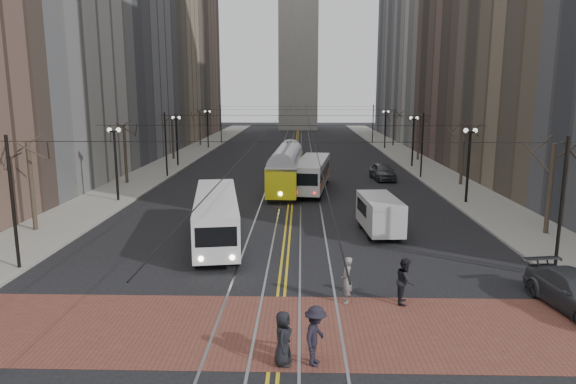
# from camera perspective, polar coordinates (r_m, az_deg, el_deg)

# --- Properties ---
(ground) EXTENTS (260.00, 260.00, 0.00)m
(ground) POSITION_cam_1_polar(r_m,az_deg,el_deg) (23.14, -0.69, -10.63)
(ground) COLOR black
(ground) RESTS_ON ground
(sidewalk_left) EXTENTS (5.00, 140.00, 0.15)m
(sidewalk_left) POSITION_cam_1_polar(r_m,az_deg,el_deg) (68.88, -11.82, 3.68)
(sidewalk_left) COLOR gray
(sidewalk_left) RESTS_ON ground
(sidewalk_right) EXTENTS (5.00, 140.00, 0.15)m
(sidewalk_right) POSITION_cam_1_polar(r_m,az_deg,el_deg) (68.51, 13.45, 3.58)
(sidewalk_right) COLOR gray
(sidewalk_right) RESTS_ON ground
(crosswalk_band) EXTENTS (25.00, 6.00, 0.01)m
(crosswalk_band) POSITION_cam_1_polar(r_m,az_deg,el_deg) (19.47, -1.16, -14.94)
(crosswalk_band) COLOR brown
(crosswalk_band) RESTS_ON ground
(streetcar_rails) EXTENTS (4.80, 130.00, 0.02)m
(streetcar_rails) POSITION_cam_1_polar(r_m,az_deg,el_deg) (67.05, 0.78, 3.66)
(streetcar_rails) COLOR gray
(streetcar_rails) RESTS_ON ground
(centre_lines) EXTENTS (0.42, 130.00, 0.01)m
(centre_lines) POSITION_cam_1_polar(r_m,az_deg,el_deg) (67.05, 0.78, 3.66)
(centre_lines) COLOR gold
(centre_lines) RESTS_ON ground
(building_left_mid) EXTENTS (16.00, 20.00, 34.00)m
(building_left_mid) POSITION_cam_1_polar(r_m,az_deg,el_deg) (72.95, -20.60, 16.96)
(building_left_mid) COLOR slate
(building_left_mid) RESTS_ON ground
(building_left_far) EXTENTS (16.00, 20.00, 40.00)m
(building_left_far) POSITION_cam_1_polar(r_m,az_deg,el_deg) (111.28, -12.73, 16.62)
(building_left_far) COLOR brown
(building_left_far) RESTS_ON ground
(building_right_mid) EXTENTS (16.00, 20.00, 34.00)m
(building_right_mid) POSITION_cam_1_polar(r_m,az_deg,el_deg) (72.36, 22.44, 16.89)
(building_right_mid) COLOR brown
(building_right_mid) RESTS_ON ground
(building_right_far) EXTENTS (16.00, 20.00, 40.00)m
(building_right_far) POSITION_cam_1_polar(r_m,az_deg,el_deg) (110.89, 14.98, 16.54)
(building_right_far) COLOR slate
(building_right_far) RESTS_ON ground
(lamp_posts) EXTENTS (27.60, 57.20, 5.60)m
(lamp_posts) POSITION_cam_1_polar(r_m,az_deg,el_deg) (50.58, 0.55, 4.47)
(lamp_posts) COLOR black
(lamp_posts) RESTS_ON ground
(street_trees) EXTENTS (31.68, 53.28, 5.60)m
(street_trees) POSITION_cam_1_polar(r_m,az_deg,el_deg) (57.04, 0.66, 5.20)
(street_trees) COLOR #382D23
(street_trees) RESTS_ON ground
(trolley_wires) EXTENTS (25.96, 120.00, 6.60)m
(trolley_wires) POSITION_cam_1_polar(r_m,az_deg,el_deg) (56.54, 0.66, 6.14)
(trolley_wires) COLOR black
(trolley_wires) RESTS_ON ground
(transit_bus) EXTENTS (4.05, 11.28, 2.76)m
(transit_bus) POSITION_cam_1_polar(r_m,az_deg,el_deg) (29.91, -7.96, -2.95)
(transit_bus) COLOR silver
(transit_bus) RESTS_ON ground
(streetcar) EXTENTS (2.94, 13.08, 3.06)m
(streetcar) POSITION_cam_1_polar(r_m,az_deg,el_deg) (45.65, -0.19, 2.16)
(streetcar) COLOR yellow
(streetcar) RESTS_ON ground
(rear_bus) EXTENTS (3.60, 10.81, 2.77)m
(rear_bus) POSITION_cam_1_polar(r_m,az_deg,el_deg) (45.37, 2.70, 1.90)
(rear_bus) COLOR silver
(rear_bus) RESTS_ON ground
(cargo_van) EXTENTS (2.37, 5.29, 2.28)m
(cargo_van) POSITION_cam_1_polar(r_m,az_deg,el_deg) (31.82, 10.14, -2.61)
(cargo_van) COLOR #BBBBBB
(cargo_van) RESTS_ON ground
(sedan_grey) EXTENTS (2.40, 5.05, 1.67)m
(sedan_grey) POSITION_cam_1_polar(r_m,az_deg,el_deg) (52.01, 10.46, 2.28)
(sedan_grey) COLOR #414449
(sedan_grey) RESTS_ON ground
(pedestrian_a) EXTENTS (0.69, 0.94, 1.77)m
(pedestrian_a) POSITION_cam_1_polar(r_m,az_deg,el_deg) (16.83, -0.54, -15.93)
(pedestrian_a) COLOR black
(pedestrian_a) RESTS_ON crosswalk_band
(pedestrian_b) EXTENTS (0.47, 0.71, 1.92)m
(pedestrian_b) POSITION_cam_1_polar(r_m,az_deg,el_deg) (21.45, 6.53, -9.68)
(pedestrian_b) COLOR slate
(pedestrian_b) RESTS_ON crosswalk_band
(pedestrian_c) EXTENTS (0.92, 1.07, 1.90)m
(pedestrian_c) POSITION_cam_1_polar(r_m,az_deg,el_deg) (21.80, 12.88, -9.59)
(pedestrian_c) COLOR black
(pedestrian_c) RESTS_ON crosswalk_band
(pedestrian_d) EXTENTS (1.10, 1.43, 1.96)m
(pedestrian_d) POSITION_cam_1_polar(r_m,az_deg,el_deg) (16.78, 3.08, -15.67)
(pedestrian_d) COLOR black
(pedestrian_d) RESTS_ON crosswalk_band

